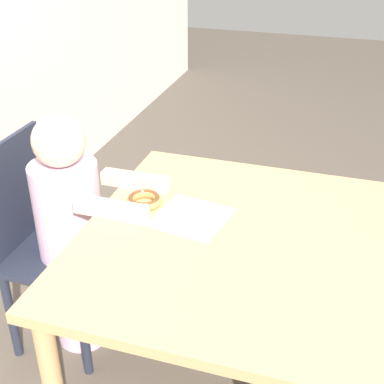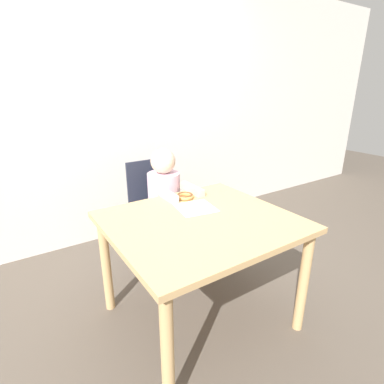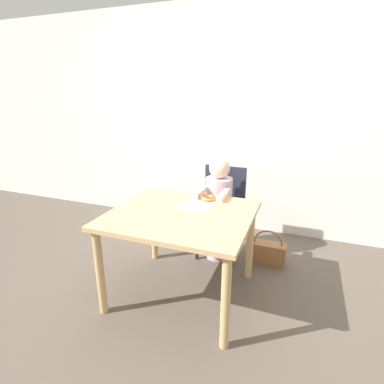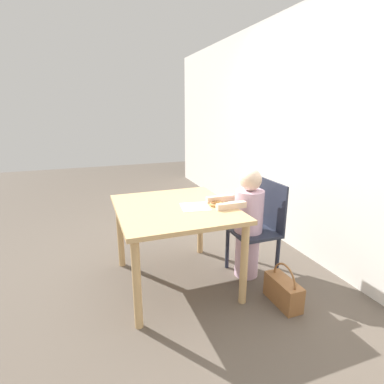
{
  "view_description": "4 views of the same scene",
  "coord_description": "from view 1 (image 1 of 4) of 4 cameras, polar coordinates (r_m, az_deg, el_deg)",
  "views": [
    {
      "loc": [
        -1.38,
        -0.3,
        1.67
      ],
      "look_at": [
        0.03,
        0.14,
        0.83
      ],
      "focal_mm": 50.0,
      "sensor_mm": 36.0,
      "label": 1
    },
    {
      "loc": [
        -0.92,
        -1.3,
        1.45
      ],
      "look_at": [
        0.03,
        0.14,
        0.83
      ],
      "focal_mm": 28.0,
      "sensor_mm": 36.0,
      "label": 2
    },
    {
      "loc": [
        0.81,
        -1.92,
        1.57
      ],
      "look_at": [
        0.03,
        0.14,
        0.83
      ],
      "focal_mm": 28.0,
      "sensor_mm": 36.0,
      "label": 3
    },
    {
      "loc": [
        2.29,
        -0.67,
        1.5
      ],
      "look_at": [
        0.03,
        0.14,
        0.83
      ],
      "focal_mm": 28.0,
      "sensor_mm": 36.0,
      "label": 4
    }
  ],
  "objects": [
    {
      "name": "child_figure",
      "position": [
        2.11,
        -12.61,
        -4.69
      ],
      "size": [
        0.26,
        0.49,
        1.01
      ],
      "color": "silver",
      "rests_on": "ground_plane"
    },
    {
      "name": "dining_table",
      "position": [
        1.76,
        4.15,
        -7.3
      ],
      "size": [
        1.05,
        0.95,
        0.71
      ],
      "color": "tan",
      "rests_on": "ground_plane"
    },
    {
      "name": "donut",
      "position": [
        1.87,
        -5.14,
        -0.82
      ],
      "size": [
        0.12,
        0.12,
        0.03
      ],
      "color": "tan",
      "rests_on": "dining_table"
    },
    {
      "name": "plate",
      "position": [
        1.79,
        0.52,
        -2.63
      ],
      "size": [
        0.15,
        0.15,
        0.01
      ],
      "color": "silver",
      "rests_on": "dining_table"
    },
    {
      "name": "handbag",
      "position": [
        2.7,
        -8.0,
        -6.03
      ],
      "size": [
        0.34,
        0.14,
        0.34
      ],
      "color": "brown",
      "rests_on": "ground_plane"
    },
    {
      "name": "chair",
      "position": [
        2.19,
        -15.17,
        -5.24
      ],
      "size": [
        0.42,
        0.39,
        0.88
      ],
      "color": "#232838",
      "rests_on": "ground_plane"
    },
    {
      "name": "napkin",
      "position": [
        1.79,
        -0.07,
        -2.68
      ],
      "size": [
        0.26,
        0.26,
        0.0
      ],
      "color": "white",
      "rests_on": "dining_table"
    }
  ]
}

